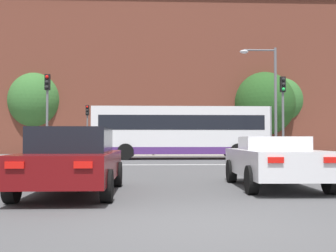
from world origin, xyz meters
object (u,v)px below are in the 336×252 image
(car_saloon_left, at_px, (73,160))
(traffic_light_far_left, at_px, (87,121))
(street_lamp_junction, at_px, (269,91))
(bus_crossing_lead, at_px, (181,131))
(car_roadster_right, at_px, (275,161))
(traffic_light_near_left, at_px, (47,104))
(traffic_light_near_right, at_px, (283,105))
(traffic_light_far_right, at_px, (233,123))
(pedestrian_waiting, at_px, (153,142))

(car_saloon_left, xyz_separation_m, traffic_light_far_left, (-3.20, 23.69, 1.93))
(traffic_light_far_left, relative_size, street_lamp_junction, 0.59)
(bus_crossing_lead, relative_size, street_lamp_junction, 1.66)
(car_saloon_left, height_order, car_roadster_right, car_saloon_left)
(car_saloon_left, height_order, traffic_light_near_left, traffic_light_near_left)
(traffic_light_near_right, bearing_deg, bus_crossing_lead, 131.71)
(car_roadster_right, distance_m, traffic_light_near_right, 11.69)
(traffic_light_far_left, bearing_deg, bus_crossing_lead, -42.73)
(street_lamp_junction, bearing_deg, car_saloon_left, -120.18)
(traffic_light_far_right, bearing_deg, traffic_light_near_left, -134.30)
(traffic_light_near_right, height_order, pedestrian_waiting, traffic_light_near_right)
(bus_crossing_lead, bearing_deg, traffic_light_near_left, 126.64)
(bus_crossing_lead, distance_m, street_lamp_junction, 6.05)
(car_saloon_left, distance_m, traffic_light_near_left, 12.72)
(car_saloon_left, distance_m, bus_crossing_lead, 17.76)
(car_roadster_right, distance_m, traffic_light_far_left, 24.15)
(car_roadster_right, bearing_deg, car_saloon_left, -166.87)
(car_saloon_left, bearing_deg, bus_crossing_lead, 77.74)
(traffic_light_near_right, xyz_separation_m, traffic_light_near_left, (-12.06, 0.16, 0.04))
(traffic_light_near_right, distance_m, pedestrian_waiting, 14.16)
(bus_crossing_lead, distance_m, traffic_light_far_right, 8.43)
(bus_crossing_lead, distance_m, traffic_light_near_right, 7.45)
(traffic_light_near_left, bearing_deg, car_roadster_right, -52.81)
(bus_crossing_lead, bearing_deg, street_lamp_junction, -114.22)
(car_roadster_right, height_order, pedestrian_waiting, pedestrian_waiting)
(traffic_light_near_right, bearing_deg, pedestrian_waiting, 118.01)
(traffic_light_far_right, bearing_deg, bus_crossing_lead, -124.65)
(traffic_light_near_right, xyz_separation_m, street_lamp_junction, (0.19, 3.20, 1.15))
(car_saloon_left, xyz_separation_m, pedestrian_waiting, (1.97, 24.25, 0.35))
(bus_crossing_lead, relative_size, traffic_light_far_right, 2.92)
(traffic_light_near_left, xyz_separation_m, traffic_light_far_right, (11.94, 12.23, -0.46))
(car_saloon_left, relative_size, traffic_light_near_left, 1.00)
(street_lamp_junction, relative_size, pedestrian_waiting, 3.63)
(car_saloon_left, distance_m, pedestrian_waiting, 24.33)
(car_roadster_right, bearing_deg, traffic_light_near_right, 72.52)
(car_roadster_right, height_order, traffic_light_far_right, traffic_light_far_right)
(traffic_light_near_left, bearing_deg, street_lamp_junction, 13.95)
(bus_crossing_lead, bearing_deg, traffic_light_far_left, 47.27)
(traffic_light_near_right, distance_m, traffic_light_near_left, 12.06)
(street_lamp_junction, distance_m, pedestrian_waiting, 11.82)
(traffic_light_far_right, bearing_deg, car_roadster_right, -98.78)
(traffic_light_far_left, height_order, traffic_light_far_right, traffic_light_far_left)
(traffic_light_near_left, relative_size, pedestrian_waiting, 2.46)
(traffic_light_far_left, height_order, traffic_light_near_left, traffic_light_near_left)
(traffic_light_far_left, distance_m, pedestrian_waiting, 5.44)
(car_roadster_right, bearing_deg, bus_crossing_lead, 95.54)
(traffic_light_near_right, relative_size, pedestrian_waiting, 2.42)
(traffic_light_near_left, distance_m, traffic_light_far_right, 17.10)
(traffic_light_near_right, bearing_deg, street_lamp_junction, 86.61)
(bus_crossing_lead, distance_m, traffic_light_near_left, 9.02)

